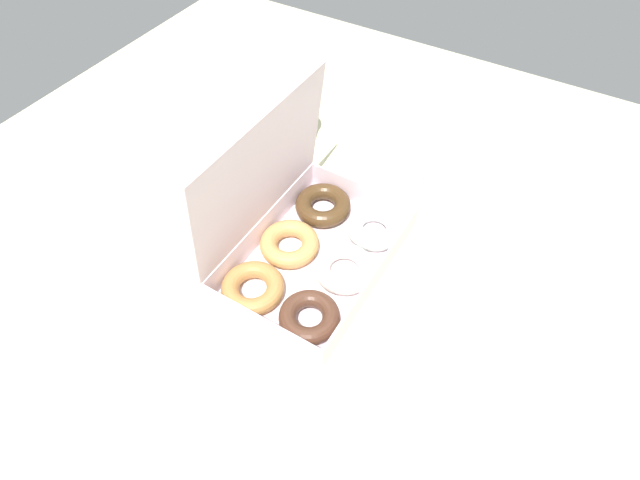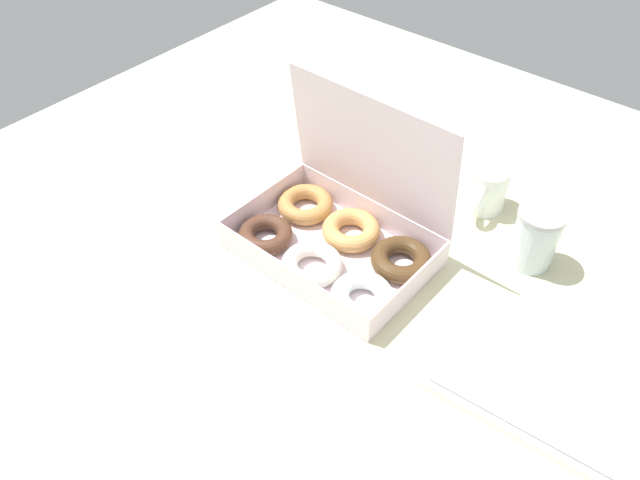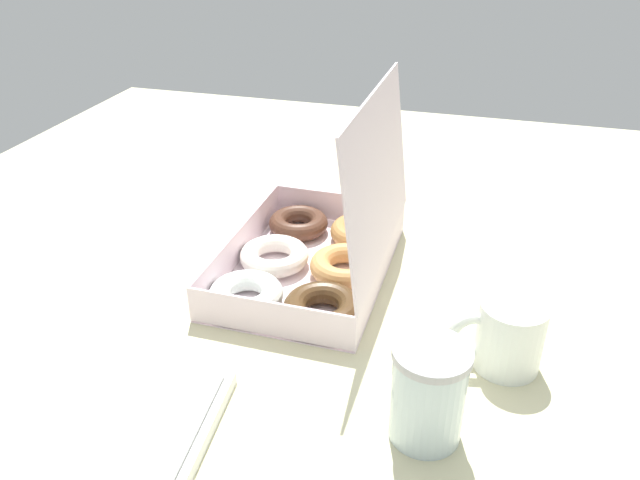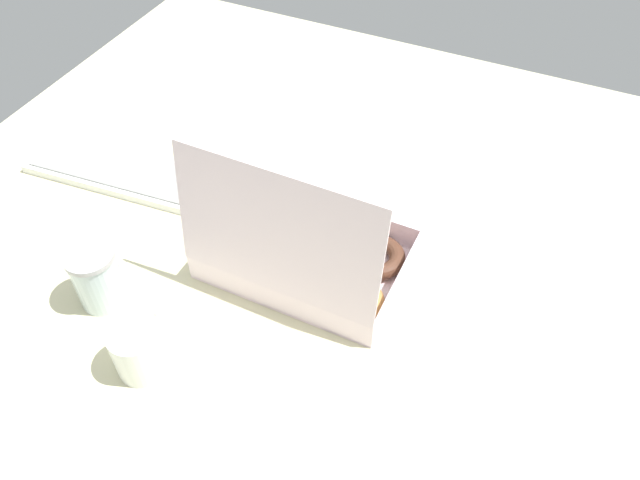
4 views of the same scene
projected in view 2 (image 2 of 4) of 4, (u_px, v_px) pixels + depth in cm
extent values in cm
cube|color=beige|center=(333.00, 249.00, 126.12)|extent=(180.00, 180.00, 2.00)
cube|color=white|center=(332.00, 254.00, 123.53)|extent=(37.94, 25.87, 0.40)
cube|color=white|center=(264.00, 202.00, 130.13)|extent=(0.78, 25.31, 5.83)
cube|color=white|center=(411.00, 289.00, 112.61)|extent=(0.78, 25.31, 5.83)
cube|color=white|center=(288.00, 278.00, 114.54)|extent=(36.76, 0.95, 5.83)
cube|color=white|center=(371.00, 211.00, 128.20)|extent=(36.76, 0.95, 5.83)
cube|color=white|center=(371.00, 152.00, 116.77)|extent=(37.61, 4.08, 25.17)
torus|color=#4E2F21|center=(266.00, 235.00, 124.71)|extent=(14.59, 14.59, 3.23)
torus|color=white|center=(312.00, 264.00, 118.75)|extent=(16.29, 16.29, 3.11)
torus|color=white|center=(362.00, 296.00, 112.94)|extent=(12.09, 12.09, 3.42)
torus|color=#B88044|center=(305.00, 204.00, 131.51)|extent=(13.98, 13.98, 3.33)
torus|color=tan|center=(351.00, 230.00, 125.69)|extent=(16.24, 16.24, 3.46)
torus|color=#4A331A|center=(401.00, 260.00, 119.65)|extent=(15.99, 15.99, 3.53)
cube|color=white|center=(557.00, 419.00, 96.33)|extent=(42.91, 17.08, 1.80)
cube|color=#9A9B97|center=(559.00, 415.00, 95.57)|extent=(39.39, 14.62, 0.40)
cylinder|color=white|center=(486.00, 188.00, 131.10)|extent=(8.86, 8.86, 9.84)
torus|color=white|center=(480.00, 201.00, 128.02)|extent=(3.23, 7.28, 7.10)
cylinder|color=black|center=(488.00, 176.00, 128.93)|extent=(7.79, 7.79, 0.59)
cylinder|color=silver|center=(535.00, 239.00, 118.48)|extent=(8.53, 8.53, 11.54)
cylinder|color=#B2B2B7|center=(543.00, 214.00, 114.15)|extent=(8.96, 8.96, 1.00)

